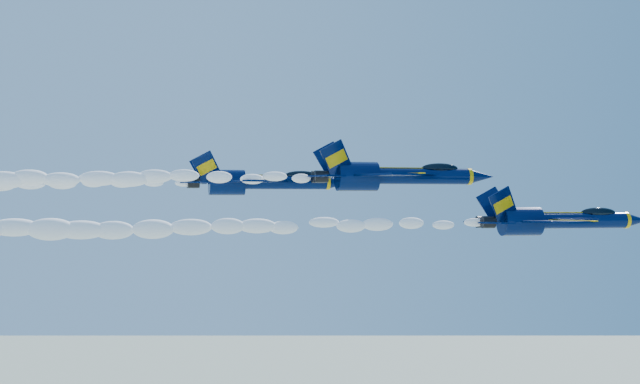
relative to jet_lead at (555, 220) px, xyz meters
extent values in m
cylinder|color=#000F37|center=(2.73, 0.00, -0.07)|extent=(8.72, 1.45, 1.45)
ellipsoid|color=#000F37|center=(-3.37, 0.00, -0.11)|extent=(1.51, 2.62, 6.20)
cone|color=#000F37|center=(8.35, 0.00, -0.07)|extent=(2.52, 1.45, 1.45)
cylinder|color=#F2B406|center=(7.19, 0.00, -0.07)|extent=(0.34, 1.51, 1.51)
ellipsoid|color=black|center=(4.38, 0.00, 0.66)|extent=(3.49, 1.13, 0.96)
cube|color=#F2B406|center=(4.38, 0.00, 0.37)|extent=(4.07, 0.97, 0.17)
cube|color=#000F37|center=(-1.63, -3.88, -0.07)|extent=(5.20, 6.16, 0.17)
cube|color=#000F37|center=(-1.63, 3.88, -0.07)|extent=(5.20, 6.16, 0.17)
cube|color=#F2B406|center=(-0.27, -3.88, 0.03)|extent=(2.34, 4.85, 0.10)
cube|color=#F2B406|center=(-0.27, 3.88, 0.03)|extent=(2.34, 4.85, 0.10)
cube|color=#000F37|center=(-5.50, -1.02, 1.39)|extent=(3.16, 1.00, 3.40)
cube|color=#000F37|center=(-5.50, 1.02, 1.39)|extent=(3.16, 1.00, 3.40)
cylinder|color=black|center=(-6.76, -0.63, -0.16)|extent=(1.16, 1.07, 1.07)
cylinder|color=black|center=(-6.76, 0.63, -0.16)|extent=(1.16, 1.07, 1.07)
cube|color=#F2B406|center=(-0.17, 0.00, 0.69)|extent=(10.66, 0.34, 0.08)
ellipsoid|color=white|center=(-35.20, 0.00, -0.46)|extent=(55.90, 2.16, 1.94)
cylinder|color=#000F37|center=(-9.43, 9.49, 4.20)|extent=(9.63, 1.61, 1.61)
ellipsoid|color=#000F37|center=(-16.17, 9.49, 4.15)|extent=(1.67, 2.89, 6.85)
cone|color=#000F37|center=(-3.22, 9.49, 4.20)|extent=(2.78, 1.61, 1.61)
cylinder|color=#F2B406|center=(-4.51, 9.49, 4.20)|extent=(0.37, 1.67, 1.67)
ellipsoid|color=black|center=(-7.61, 9.49, 5.00)|extent=(3.85, 1.25, 1.06)
cube|color=#F2B406|center=(-7.61, 9.49, 4.68)|extent=(4.50, 1.07, 0.19)
cube|color=#000F37|center=(-14.25, 5.21, 4.20)|extent=(5.74, 6.80, 0.19)
cube|color=#000F37|center=(-14.25, 13.77, 4.20)|extent=(5.74, 6.80, 0.19)
cube|color=#F2B406|center=(-12.75, 5.21, 4.31)|extent=(2.58, 5.36, 0.11)
cube|color=#F2B406|center=(-12.75, 13.77, 4.31)|extent=(2.58, 5.36, 0.11)
cube|color=#000F37|center=(-18.53, 8.37, 5.81)|extent=(3.49, 1.10, 3.75)
cube|color=#000F37|center=(-18.53, 10.61, 5.81)|extent=(3.49, 1.10, 3.75)
cylinder|color=black|center=(-19.92, 8.79, 4.09)|extent=(1.28, 1.18, 1.18)
cylinder|color=black|center=(-19.92, 10.19, 4.09)|extent=(1.28, 1.18, 1.18)
cube|color=#F2B406|center=(-12.64, 9.49, 5.04)|extent=(11.77, 0.37, 0.09)
ellipsoid|color=white|center=(-48.41, 9.49, 3.79)|extent=(55.90, 2.39, 2.15)
cylinder|color=#000F37|center=(-22.16, 15.68, 3.67)|extent=(8.71, 1.45, 1.45)
ellipsoid|color=#000F37|center=(-28.26, 15.68, 3.62)|extent=(1.51, 2.61, 6.19)
cone|color=#000F37|center=(-16.55, 15.68, 3.67)|extent=(2.52, 1.45, 1.45)
cylinder|color=#F2B406|center=(-17.71, 15.68, 3.67)|extent=(0.34, 1.51, 1.51)
ellipsoid|color=black|center=(-20.52, 15.68, 4.40)|extent=(3.48, 1.13, 0.96)
cube|color=#F2B406|center=(-20.52, 15.68, 4.11)|extent=(4.06, 0.97, 0.17)
cube|color=#000F37|center=(-26.52, 11.81, 3.67)|extent=(5.19, 6.15, 0.17)
cube|color=#000F37|center=(-26.52, 19.55, 3.67)|extent=(5.19, 6.15, 0.17)
cube|color=#F2B406|center=(-25.16, 11.81, 3.77)|extent=(2.33, 4.85, 0.10)
cube|color=#F2B406|center=(-25.16, 19.55, 3.77)|extent=(2.33, 4.85, 0.10)
cube|color=#000F37|center=(-30.39, 14.67, 5.12)|extent=(3.15, 1.00, 3.39)
cube|color=#000F37|center=(-30.39, 16.70, 5.12)|extent=(3.15, 1.00, 3.39)
cylinder|color=black|center=(-31.65, 15.05, 3.58)|extent=(1.16, 1.06, 1.06)
cylinder|color=black|center=(-31.65, 16.31, 3.58)|extent=(1.16, 1.06, 1.06)
cube|color=#F2B406|center=(-25.07, 15.68, 4.43)|extent=(10.64, 0.34, 0.08)
camera|label=1|loc=(-38.48, -74.82, 1.68)|focal=50.00mm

